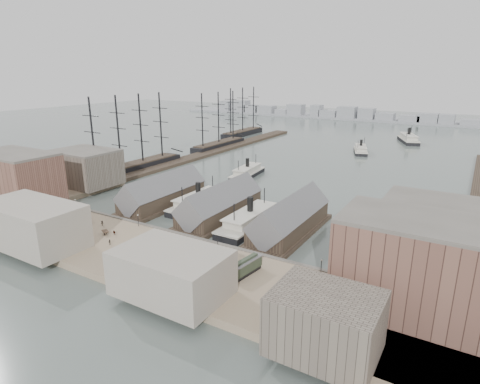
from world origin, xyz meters
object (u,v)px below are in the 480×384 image
Objects in this scene: tram at (246,267)px; horse_cart_center at (111,232)px; horse_cart_left at (42,216)px; horse_cart_right at (170,259)px; ferry_docked_west at (199,202)px.

tram is 46.79m from horse_cart_center.
horse_cart_left reaches higher than horse_cart_center.
tram is 2.12× the size of horse_cart_center.
horse_cart_right is (27.01, -4.65, 0.01)m from horse_cart_center.
tram is at bearing -49.64° from horse_cart_left.
tram is at bearing -65.33° from horse_cart_center.
tram reaches higher than horse_cart_left.
ferry_docked_west is at bearing 18.33° from horse_cart_center.
horse_cart_left is 0.92× the size of horse_cart_center.
ferry_docked_west is 57.04m from tram.
ferry_docked_west is 2.83× the size of tram.
tram reaches higher than horse_cart_right.
ferry_docked_west reaches higher than horse_cart_left.
horse_cart_right reaches higher than horse_cart_center.
tram is (42.56, -37.94, 1.40)m from ferry_docked_west.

